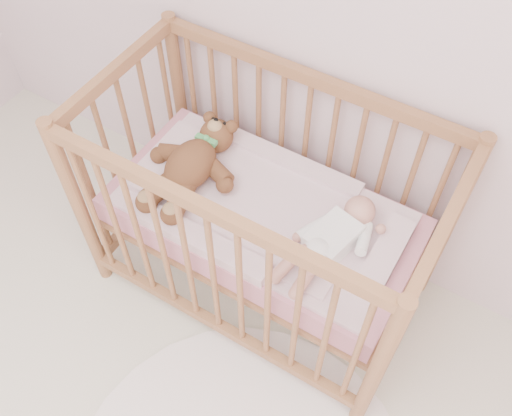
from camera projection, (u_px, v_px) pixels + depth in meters
The scene contains 5 objects.
crib at pixel (262, 217), 2.28m from camera, with size 1.36×0.76×1.00m, color #9A6541, non-canonical shape.
mattress at pixel (262, 220), 2.30m from camera, with size 1.22×0.62×0.13m, color pink.
blanket at pixel (263, 208), 2.24m from camera, with size 1.10×0.58×0.06m, color #E9A0B3, non-canonical shape.
baby at pixel (333, 235), 2.07m from camera, with size 0.26×0.53×0.13m, color white, non-canonical shape.
teddy_bear at pixel (190, 166), 2.26m from camera, with size 0.40×0.57×0.16m, color brown, non-canonical shape.
Camera 1 is at (0.60, 0.44, 2.35)m, focal length 40.00 mm.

